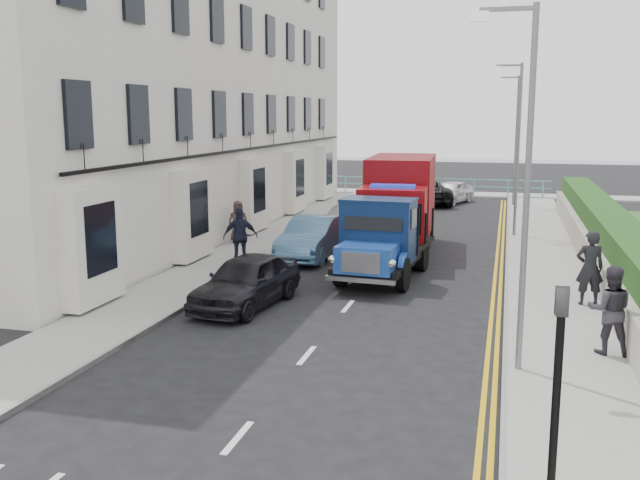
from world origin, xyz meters
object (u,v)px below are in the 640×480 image
at_px(bedford_lorry, 380,245).
at_px(pedestrian_east_near, 590,268).
at_px(lamp_far, 514,133).
at_px(parked_car_front, 246,281).
at_px(red_lorry, 400,202).
at_px(lamp_near, 521,170).
at_px(lamp_mid, 515,140).

bearing_deg(bedford_lorry, pedestrian_east_near, -10.77).
bearing_deg(lamp_far, bedford_lorry, -101.44).
bearing_deg(parked_car_front, red_lorry, 79.90).
bearing_deg(bedford_lorry, lamp_far, 82.86).
distance_m(lamp_near, lamp_mid, 16.00).
height_order(bedford_lorry, pedestrian_east_near, bedford_lorry).
bearing_deg(lamp_mid, red_lorry, -134.28).
xyz_separation_m(lamp_mid, pedestrian_east_near, (1.92, -10.64, -2.90)).
relative_size(lamp_mid, bedford_lorry, 1.28).
xyz_separation_m(lamp_near, bedford_lorry, (-3.86, 6.92, -2.84)).
relative_size(parked_car_front, pedestrian_east_near, 2.07).
height_order(bedford_lorry, parked_car_front, bedford_lorry).
bearing_deg(bedford_lorry, lamp_mid, 71.27).
height_order(red_lorry, parked_car_front, red_lorry).
xyz_separation_m(lamp_near, red_lorry, (-4.01, 11.89, -2.16)).
xyz_separation_m(bedford_lorry, red_lorry, (-0.15, 4.97, 0.68)).
height_order(lamp_near, lamp_mid, same).
xyz_separation_m(lamp_far, parked_car_front, (-6.78, -22.66, -3.31)).
bearing_deg(pedestrian_east_near, parked_car_front, 4.32).
xyz_separation_m(red_lorry, pedestrian_east_near, (5.93, -6.53, -0.74)).
distance_m(lamp_far, red_lorry, 14.83).
xyz_separation_m(lamp_mid, red_lorry, (-4.01, -4.11, -2.16)).
bearing_deg(lamp_far, red_lorry, -105.86).
height_order(lamp_mid, lamp_far, same).
distance_m(lamp_near, parked_car_front, 8.25).
bearing_deg(parked_car_front, lamp_near, -18.38).
height_order(lamp_far, pedestrian_east_near, lamp_far).
bearing_deg(bedford_lorry, red_lorry, 96.00).
xyz_separation_m(lamp_near, lamp_mid, (0.00, 16.00, 0.00)).
distance_m(bedford_lorry, parked_car_front, 4.64).
xyz_separation_m(lamp_far, red_lorry, (-4.01, -14.11, -2.16)).
xyz_separation_m(parked_car_front, pedestrian_east_near, (8.70, 2.02, 0.41)).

